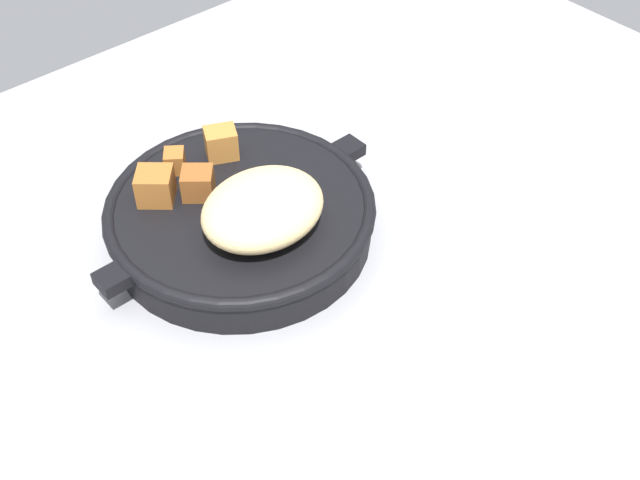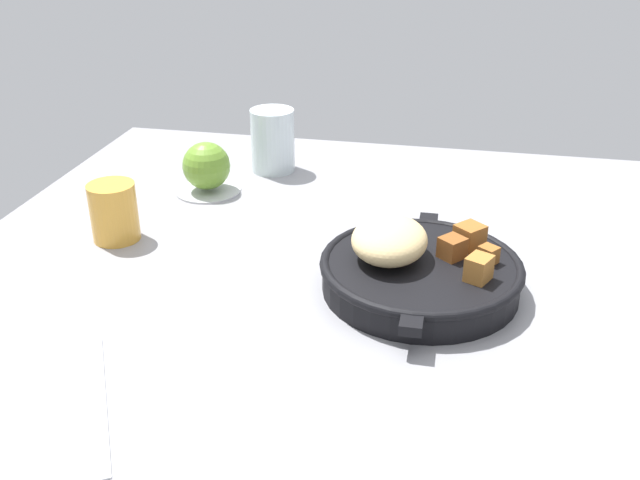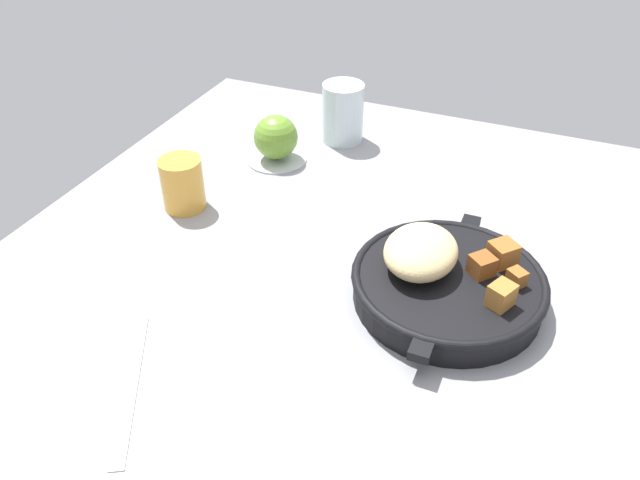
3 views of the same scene
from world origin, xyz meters
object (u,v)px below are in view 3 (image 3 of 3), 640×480
at_px(cast_iron_skillet, 445,280).
at_px(red_apple, 276,137).
at_px(butter_knife, 130,385).
at_px(juice_glass_amber, 182,184).
at_px(water_glass_tall, 343,113).

bearing_deg(cast_iron_skillet, red_apple, 55.63).
bearing_deg(cast_iron_skillet, butter_knife, 134.36).
bearing_deg(cast_iron_skillet, juice_glass_amber, 82.59).
height_order(red_apple, water_glass_tall, water_glass_tall).
bearing_deg(juice_glass_amber, butter_knife, -157.17).
bearing_deg(butter_knife, cast_iron_skillet, -74.68).
distance_m(red_apple, butter_knife, 0.52).
distance_m(butter_knife, water_glass_tall, 0.63).
xyz_separation_m(juice_glass_amber, water_glass_tall, (0.30, -0.14, 0.01)).
distance_m(cast_iron_skillet, red_apple, 0.42).
bearing_deg(water_glass_tall, red_apple, 145.84).
height_order(cast_iron_skillet, red_apple, cast_iron_skillet).
xyz_separation_m(cast_iron_skillet, butter_knife, (-0.27, 0.28, -0.03)).
relative_size(cast_iron_skillet, juice_glass_amber, 3.54).
bearing_deg(juice_glass_amber, water_glass_tall, -25.61).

